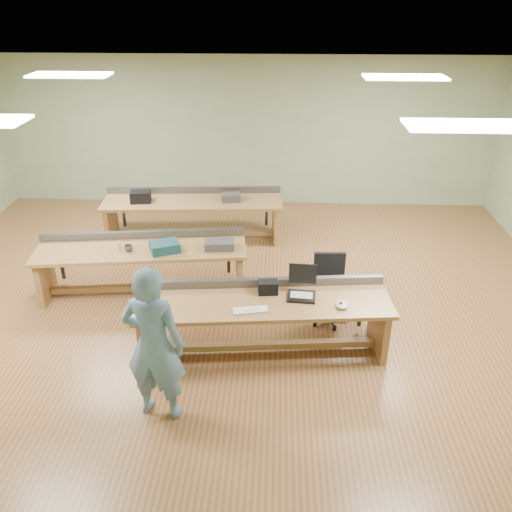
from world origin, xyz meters
name	(u,v)px	position (x,y,z in m)	size (l,w,h in m)	color
floor	(231,299)	(0.00, 0.00, 0.00)	(10.00, 10.00, 0.00)	brown
ceiling	(226,92)	(0.00, 0.00, 3.00)	(10.00, 10.00, 0.00)	silver
wall_back	(246,132)	(0.00, 4.00, 1.50)	(10.00, 0.04, 3.00)	#93A87F
wall_front	(179,415)	(0.00, -4.00, 1.50)	(10.00, 0.04, 3.00)	#93A87F
fluor_panels	(226,95)	(0.00, 0.00, 2.97)	(6.20, 3.50, 0.03)	white
workbench_front	(263,313)	(0.51, -1.21, 0.56)	(3.19, 1.12, 0.86)	olive
workbench_mid	(142,259)	(-1.32, 0.18, 0.56)	(3.14, 1.18, 0.86)	olive
workbench_back	(193,209)	(-0.85, 2.14, 0.56)	(3.22, 1.04, 0.86)	olive
person	(154,344)	(-0.57, -2.38, 0.90)	(0.66, 0.43, 1.80)	#6487A3
laptop_base	(301,297)	(0.98, -1.14, 0.77)	(0.34, 0.28, 0.04)	black
laptop_screen	(303,274)	(0.99, -1.01, 1.02)	(0.34, 0.02, 0.27)	black
keyboard	(250,310)	(0.37, -1.47, 0.76)	(0.41, 0.14, 0.02)	silver
trackball_mouse	(342,305)	(1.46, -1.34, 0.79)	(0.14, 0.17, 0.07)	white
camera_bag	(268,287)	(0.57, -1.05, 0.83)	(0.24, 0.16, 0.17)	black
task_chair	(329,298)	(1.39, -0.46, 0.35)	(0.53, 0.53, 0.95)	black
parts_bin_teal	(165,247)	(-0.95, 0.06, 0.82)	(0.41, 0.30, 0.14)	#153E44
parts_bin_grey	(219,244)	(-0.17, 0.21, 0.81)	(0.43, 0.27, 0.12)	#373739
mug	(129,248)	(-1.47, 0.05, 0.80)	(0.12, 0.12, 0.09)	#373739
drinks_can	(119,245)	(-1.62, 0.11, 0.81)	(0.06, 0.06, 0.12)	silver
storage_box_back	(141,197)	(-1.75, 1.99, 0.85)	(0.35, 0.25, 0.20)	black
tray_back	(231,197)	(-0.16, 2.11, 0.82)	(0.33, 0.24, 0.13)	#373739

